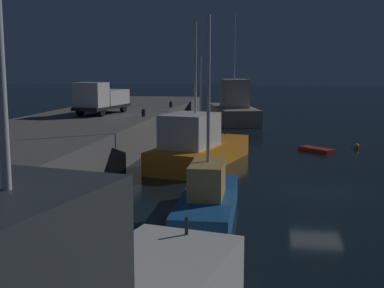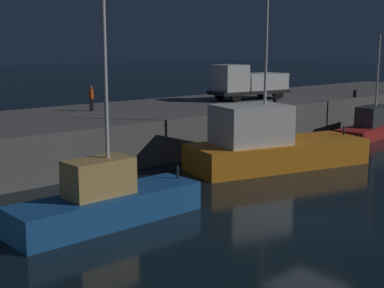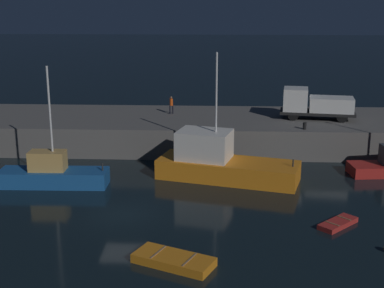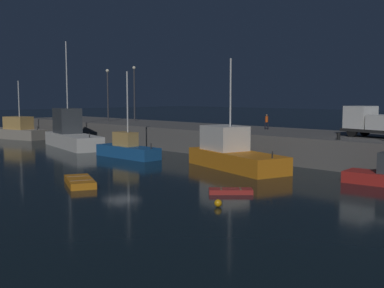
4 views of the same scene
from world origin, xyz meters
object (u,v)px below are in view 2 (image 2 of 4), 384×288
(fishing_trawler_red, at_px, (270,145))
(bollard_central, at_px, (275,101))
(dockworker, at_px, (91,97))
(utility_truck, at_px, (247,82))
(fishing_trawler_green, at_px, (106,201))
(bollard_west, at_px, (355,94))
(fishing_boat_orange, at_px, (373,126))

(fishing_trawler_red, bearing_deg, bollard_central, 38.02)
(dockworker, height_order, bollard_central, dockworker)
(utility_truck, xyz_separation_m, bollard_central, (-1.40, -3.81, -1.00))
(dockworker, bearing_deg, fishing_trawler_green, -119.47)
(fishing_trawler_red, distance_m, utility_truck, 12.17)
(fishing_trawler_red, height_order, dockworker, fishing_trawler_red)
(bollard_west, relative_size, bollard_central, 0.98)
(bollard_central, bearing_deg, fishing_trawler_green, -158.38)
(fishing_boat_orange, xyz_separation_m, bollard_central, (-6.57, 3.49, 1.92))
(fishing_boat_orange, bearing_deg, utility_truck, 125.29)
(fishing_trawler_green, distance_m, dockworker, 14.46)
(fishing_boat_orange, relative_size, utility_truck, 1.23)
(bollard_west, bearing_deg, utility_truck, 151.76)
(fishing_boat_orange, distance_m, fishing_trawler_green, 24.66)
(bollard_west, xyz_separation_m, bollard_central, (-9.14, 0.34, 0.01))
(fishing_trawler_red, xyz_separation_m, dockworker, (-4.31, 10.42, 2.07))
(fishing_trawler_green, bearing_deg, utility_truck, 29.49)
(utility_truck, distance_m, dockworker, 12.33)
(fishing_trawler_red, xyz_separation_m, bollard_west, (15.65, 4.75, 1.46))
(fishing_boat_orange, height_order, fishing_trawler_green, fishing_trawler_green)
(fishing_trawler_red, relative_size, fishing_boat_orange, 1.30)
(fishing_trawler_green, distance_m, bollard_west, 27.86)
(fishing_boat_orange, height_order, bollard_central, fishing_boat_orange)
(fishing_trawler_red, bearing_deg, fishing_trawler_green, -170.10)
(fishing_boat_orange, bearing_deg, bollard_central, 152.03)
(utility_truck, distance_m, bollard_central, 4.18)
(dockworker, bearing_deg, utility_truck, -7.09)
(fishing_trawler_green, distance_m, utility_truck, 22.28)
(utility_truck, height_order, bollard_central, utility_truck)
(fishing_trawler_red, relative_size, fishing_trawler_green, 1.26)
(fishing_boat_orange, distance_m, utility_truck, 9.41)
(dockworker, height_order, bollard_west, dockworker)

